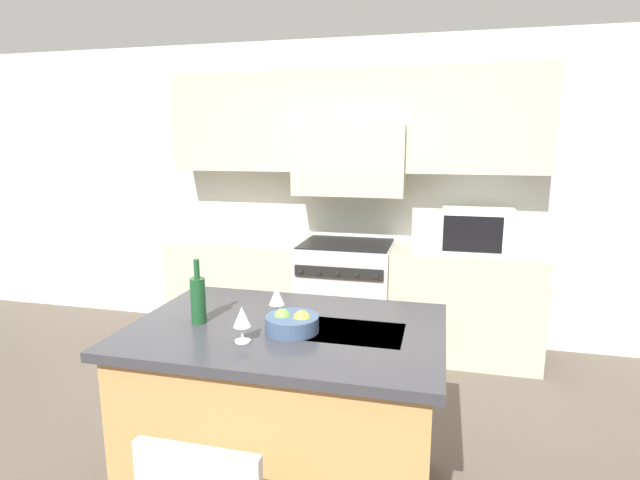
{
  "coord_description": "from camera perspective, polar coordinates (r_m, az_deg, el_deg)",
  "views": [
    {
      "loc": [
        0.79,
        -2.23,
        1.81
      ],
      "look_at": [
        0.05,
        0.79,
        1.19
      ],
      "focal_mm": 28.0,
      "sensor_mm": 36.0,
      "label": 1
    }
  ],
  "objects": [
    {
      "name": "fruit_bowl",
      "position": [
        2.34,
        -3.21,
        -9.42
      ],
      "size": [
        0.25,
        0.25,
        0.1
      ],
      "color": "#384C6B",
      "rests_on": "kitchen_island"
    },
    {
      "name": "range_stove",
      "position": [
        4.45,
        2.97,
        -6.3
      ],
      "size": [
        0.8,
        0.7,
        0.94
      ],
      "color": "#B7B7BC",
      "rests_on": "ground_plane"
    },
    {
      "name": "kitchen_island",
      "position": [
        2.63,
        -3.69,
        -19.29
      ],
      "size": [
        1.48,
        1.01,
        0.94
      ],
      "color": "#B7844C",
      "rests_on": "ground_plane"
    },
    {
      "name": "back_counter",
      "position": [
        4.47,
        3.02,
        -6.35
      ],
      "size": [
        3.23,
        0.62,
        0.92
      ],
      "color": "#B2AD93",
      "rests_on": "ground_plane"
    },
    {
      "name": "back_cabinetry",
      "position": [
        4.52,
        3.79,
        8.32
      ],
      "size": [
        10.0,
        0.46,
        2.7
      ],
      "color": "silver",
      "rests_on": "ground_plane"
    },
    {
      "name": "wine_glass_near",
      "position": [
        2.23,
        -8.91,
        -8.81
      ],
      "size": [
        0.08,
        0.08,
        0.16
      ],
      "color": "white",
      "rests_on": "kitchen_island"
    },
    {
      "name": "wine_glass_far",
      "position": [
        2.49,
        -4.97,
        -6.51
      ],
      "size": [
        0.08,
        0.08,
        0.16
      ],
      "color": "white",
      "rests_on": "kitchen_island"
    },
    {
      "name": "microwave",
      "position": [
        4.26,
        17.6,
        1.04
      ],
      "size": [
        0.58,
        0.38,
        0.35
      ],
      "color": "silver",
      "rests_on": "back_counter"
    },
    {
      "name": "wine_bottle",
      "position": [
        2.49,
        -13.76,
        -6.53
      ],
      "size": [
        0.07,
        0.07,
        0.32
      ],
      "color": "#194723",
      "rests_on": "kitchen_island"
    }
  ]
}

